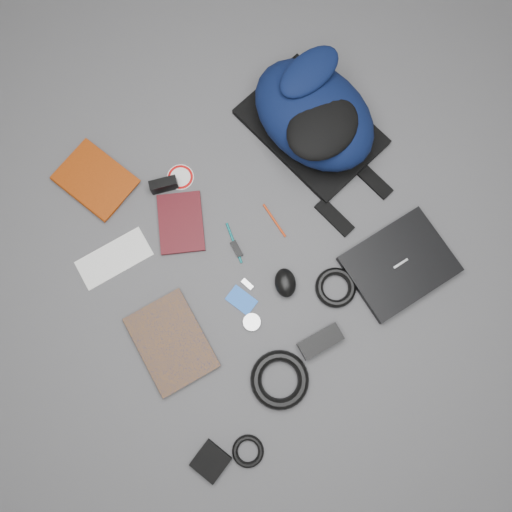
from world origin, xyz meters
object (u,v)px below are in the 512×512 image
compact_camera (164,185)px  mouse (285,283)px  comic_book (143,359)px  backpack (314,115)px  power_brick (320,341)px  dvd_case (181,223)px  pouch (211,461)px  laptop (399,264)px  textbook_red (77,201)px

compact_camera → mouse: compact_camera is taller
comic_book → mouse: bearing=-1.6°
backpack → comic_book: bearing=-168.6°
backpack → mouse: 0.56m
power_brick → dvd_case: bearing=110.3°
comic_book → mouse: mouse is taller
dvd_case → pouch: bearing=-87.8°
laptop → comic_book: bearing=168.0°
backpack → mouse: backpack is taller
pouch → power_brick: bearing=17.9°
textbook_red → dvd_case: size_ratio=1.21×
power_brick → pouch: 0.49m
dvd_case → mouse: mouse is taller
laptop → mouse: bearing=157.3°
mouse → pouch: size_ratio=1.03×
textbook_red → dvd_case: 0.36m
dvd_case → compact_camera: size_ratio=2.23×
power_brick → backpack: bearing=62.0°
comic_book → compact_camera: size_ratio=3.07×
dvd_case → pouch: size_ratio=2.21×
dvd_case → power_brick: 0.60m
dvd_case → pouch: (-0.26, -0.71, 0.00)m
backpack → pouch: bearing=-150.4°
compact_camera → power_brick: size_ratio=0.66×
dvd_case → textbook_red: bearing=161.4°
mouse → power_brick: bearing=-67.6°
dvd_case → power_brick: power_brick is taller
dvd_case → compact_camera: (0.01, 0.14, 0.02)m
mouse → pouch: mouse is taller
comic_book → power_brick: bearing=-24.1°
power_brick → compact_camera: bearing=105.7°
dvd_case → mouse: bearing=-37.1°
backpack → power_brick: size_ratio=3.57×
compact_camera → pouch: compact_camera is taller
laptop → compact_camera: 0.82m
laptop → comic_book: laptop is taller
textbook_red → mouse: size_ratio=2.59×
textbook_red → mouse: bearing=-73.7°
dvd_case → compact_camera: 0.14m
mouse → power_brick: mouse is taller
dvd_case → mouse: (0.21, -0.34, 0.02)m
comic_book → pouch: size_ratio=3.04×
textbook_red → power_brick: bearing=-81.8°
backpack → pouch: 1.14m
textbook_red → comic_book: bearing=-116.7°
laptop → pouch: bearing=-167.0°
compact_camera → pouch: bearing=-93.9°
comic_book → textbook_red: bearing=85.4°
backpack → comic_book: 0.96m
textbook_red → compact_camera: size_ratio=2.70×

